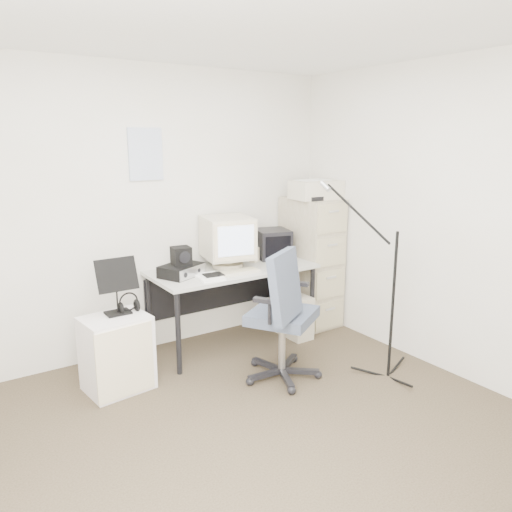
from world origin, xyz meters
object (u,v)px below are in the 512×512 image
filing_cabinet (311,262)px  side_cart (117,353)px  office_chair (282,313)px  desk (233,306)px

filing_cabinet → side_cart: (-2.15, -0.29, -0.36)m
filing_cabinet → side_cart: bearing=-172.2°
office_chair → side_cart: office_chair is taller
filing_cabinet → office_chair: (-0.99, -0.84, -0.11)m
filing_cabinet → desk: size_ratio=0.87×
filing_cabinet → office_chair: 1.30m
filing_cabinet → office_chair: filing_cabinet is taller
filing_cabinet → desk: bearing=-178.2°
office_chair → side_cart: size_ratio=1.87×
desk → side_cart: desk is taller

